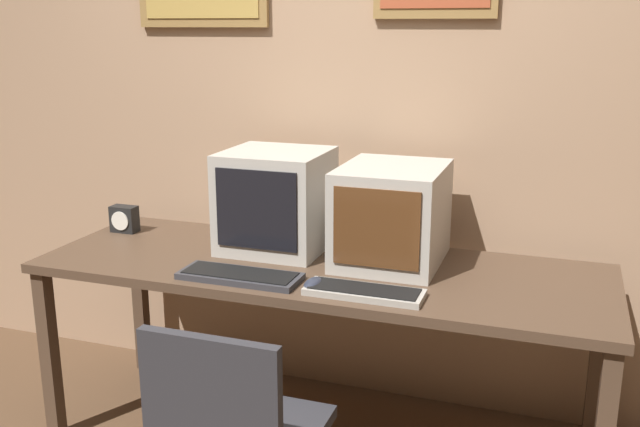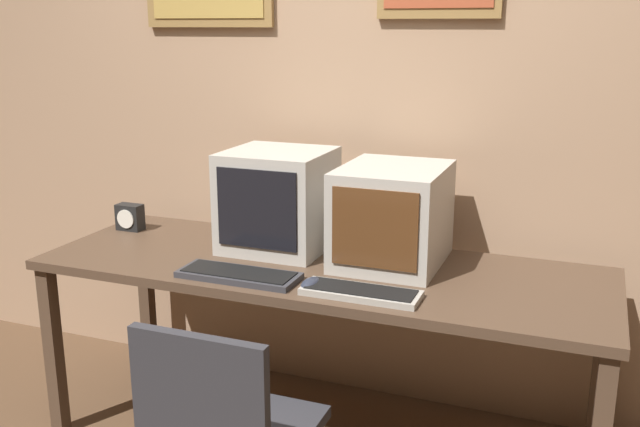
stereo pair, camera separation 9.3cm
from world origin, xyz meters
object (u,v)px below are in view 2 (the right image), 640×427
at_px(monitor_right, 392,215).
at_px(desk_clock, 130,217).
at_px(keyboard_side, 361,292).
at_px(monitor_left, 278,200).
at_px(keyboard_main, 239,275).
at_px(mouse_near_keyboard, 310,284).

xyz_separation_m(monitor_right, desk_clock, (-1.20, 0.01, -0.13)).
height_order(monitor_right, keyboard_side, monitor_right).
bearing_deg(monitor_left, keyboard_side, -39.14).
bearing_deg(keyboard_main, mouse_near_keyboard, -0.89).
bearing_deg(keyboard_main, monitor_right, 39.03).
relative_size(monitor_left, mouse_near_keyboard, 3.41).
height_order(keyboard_main, desk_clock, desk_clock).
bearing_deg(mouse_near_keyboard, keyboard_main, 179.11).
relative_size(keyboard_main, desk_clock, 3.82).
relative_size(monitor_left, monitor_right, 0.85).
relative_size(monitor_right, keyboard_side, 1.17).
height_order(keyboard_main, mouse_near_keyboard, mouse_near_keyboard).
xyz_separation_m(keyboard_main, mouse_near_keyboard, (0.28, -0.00, 0.00)).
bearing_deg(keyboard_side, mouse_near_keyboard, 179.18).
relative_size(monitor_right, desk_clock, 4.06).
bearing_deg(keyboard_side, monitor_right, 90.31).
distance_m(monitor_right, keyboard_side, 0.42).
distance_m(monitor_left, keyboard_side, 0.65).
relative_size(monitor_left, keyboard_main, 0.91).
height_order(monitor_left, keyboard_side, monitor_left).
bearing_deg(keyboard_side, desk_clock, 162.05).
bearing_deg(mouse_near_keyboard, monitor_right, 64.34).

